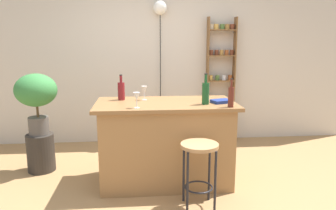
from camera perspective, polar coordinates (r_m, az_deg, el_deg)
The scene contains 14 objects.
ground at distance 3.66m, azimuth -0.01°, elevation -15.18°, with size 12.00×12.00×0.00m, color #A37A4C.
back_wall at distance 5.22m, azimuth -1.94°, elevation 8.81°, with size 6.40×0.10×2.80m, color beige.
kitchen_counter at distance 3.75m, azimuth -0.42°, elevation -6.59°, with size 1.57×0.82×0.95m.
bar_stool at distance 3.19m, azimuth 5.54°, elevation -9.57°, with size 0.37×0.37×0.66m.
spice_shelf at distance 5.26m, azimuth 9.26°, elevation 4.83°, with size 0.45×0.15×1.99m.
plant_stool at distance 4.43m, azimuth -21.53°, elevation -7.81°, with size 0.34×0.34×0.48m, color #2D2823.
potted_plant at distance 4.26m, azimuth -22.26°, elevation 1.70°, with size 0.51×0.46×0.76m.
bottle_olive_oil at distance 3.80m, azimuth -8.26°, elevation 2.57°, with size 0.08×0.08×0.30m.
bottle_spirits_clear at distance 3.53m, azimuth 6.64°, elevation 2.18°, with size 0.08×0.08×0.34m.
bottle_wine_red at distance 3.42m, azimuth 11.06°, elevation 1.52°, with size 0.06×0.06×0.30m.
wine_glass_left at distance 3.33m, azimuth -5.56°, elevation 1.45°, with size 0.07×0.07×0.16m.
wine_glass_center at distance 3.77m, azimuth -4.23°, elevation 2.65°, with size 0.07×0.07×0.16m.
cookbook at distance 3.65m, azimuth 9.39°, elevation 0.66°, with size 0.21×0.15×0.04m, color navy.
pendant_globe_light at distance 5.13m, azimuth -1.40°, elevation 16.46°, with size 0.22×0.22×2.23m.
Camera 1 is at (-0.29, -3.26, 1.64)m, focal length 34.51 mm.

